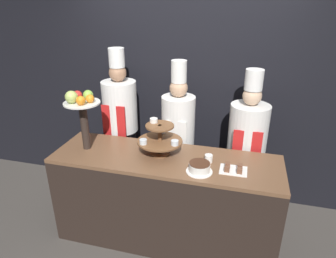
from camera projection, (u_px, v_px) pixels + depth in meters
The scene contains 10 objects.
wall_back at pixel (187, 84), 3.47m from camera, with size 10.00×0.06×2.80m.
buffet_counter at pixel (165, 199), 3.00m from camera, with size 2.15×0.66×0.95m.
tiered_stand at pixel (160, 138), 2.82m from camera, with size 0.43×0.43×0.34m.
fruit_pedestal at pixel (81, 107), 2.81m from camera, with size 0.34×0.34×0.60m.
cake_round at pixel (199, 168), 2.56m from camera, with size 0.23×0.23×0.09m.
cup_white at pixel (209, 158), 2.72m from camera, with size 0.07×0.07×0.07m.
cake_square_tray at pixel (233, 169), 2.59m from camera, with size 0.23×0.18×0.05m.
chef_left at pixel (121, 121), 3.45m from camera, with size 0.39×0.39×1.84m.
chef_center_left at pixel (178, 133), 3.32m from camera, with size 0.36×0.36×1.75m.
chef_center_right at pixel (247, 143), 3.16m from camera, with size 0.40×0.40×1.70m.
Camera 1 is at (0.65, -2.05, 2.32)m, focal length 32.00 mm.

